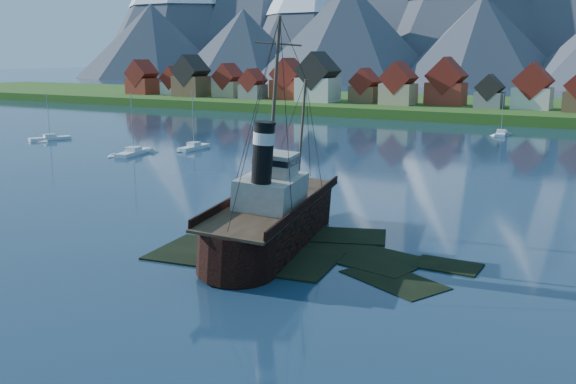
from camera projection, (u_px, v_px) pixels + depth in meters
The scene contains 10 objects.
ground at pixel (281, 256), 62.52m from camera, with size 1400.00×1400.00×0.00m, color #1A334B.
shoal at pixel (307, 256), 63.56m from camera, with size 31.71×21.24×1.14m.
shore_bank at pixel (546, 115), 206.99m from camera, with size 600.00×80.00×3.20m, color #294C15.
seawall at pixel (524, 126), 174.69m from camera, with size 600.00×2.50×2.00m, color #3F3D38.
town at pixel (430, 87), 205.95m from camera, with size 250.96×16.69×17.30m.
tugboat_wreck at pixel (280, 213), 66.98m from camera, with size 7.04×30.35×24.05m.
sailboat_a at pixel (134, 153), 125.59m from camera, with size 4.89×10.50×12.44m.
sailboat_b at pixel (194, 148), 132.21m from camera, with size 2.58×8.85×12.70m.
sailboat_e at pixel (501, 134), 155.87m from camera, with size 3.53×9.28×10.49m.
sailboat_f at pixel (50, 139), 146.84m from camera, with size 6.06×9.15×11.15m.
Camera 1 is at (30.16, -51.63, 19.31)m, focal length 40.00 mm.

